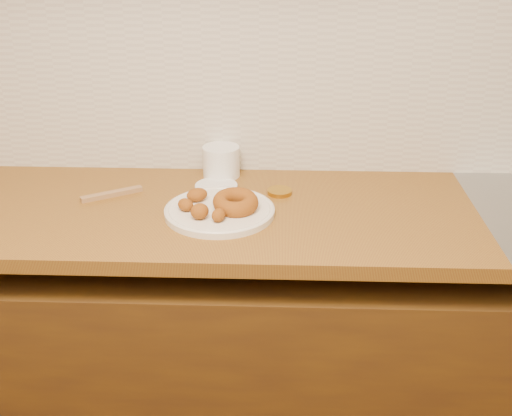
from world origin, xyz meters
name	(u,v)px	position (x,y,z in m)	size (l,w,h in m)	color
wall_back	(298,24)	(0.00, 2.00, 1.35)	(4.00, 0.02, 2.70)	tan
base_cabinet	(291,358)	(0.00, 1.69, 0.39)	(3.60, 0.60, 0.77)	#55340E
butcher_block	(65,211)	(-0.65, 1.69, 0.88)	(2.30, 0.62, 0.04)	olive
backsplash	(296,76)	(0.00, 1.99, 1.20)	(3.60, 0.02, 0.60)	beige
donut_plate	(220,211)	(-0.21, 1.65, 0.91)	(0.30, 0.30, 0.02)	white
ring_donut	(235,202)	(-0.16, 1.64, 0.94)	(0.12, 0.12, 0.04)	#92511E
fried_dough_chunks	(199,205)	(-0.26, 1.63, 0.94)	(0.15, 0.19, 0.04)	#92511E
plastic_tub	(221,161)	(-0.23, 1.92, 0.95)	(0.11, 0.11, 0.09)	white
tub_lid	(216,186)	(-0.23, 1.83, 0.90)	(0.13, 0.13, 0.01)	white
brass_jar_lid	(280,192)	(-0.05, 1.79, 0.91)	(0.07, 0.07, 0.01)	#B38320
wooden_utensil	(112,194)	(-0.53, 1.76, 0.91)	(0.18, 0.02, 0.01)	#966D44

